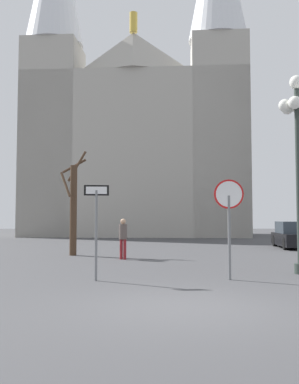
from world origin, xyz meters
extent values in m
plane|color=#424244|center=(0.00, 0.00, 0.00)|extent=(120.00, 120.00, 0.00)
cube|color=#ADA89E|center=(-1.11, 33.80, 7.34)|extent=(21.05, 13.39, 14.68)
pyramid|color=#ADA89E|center=(-1.53, 28.97, 16.43)|extent=(7.19, 2.60, 3.50)
cylinder|color=gold|center=(-1.53, 28.97, 19.08)|extent=(0.70, 0.70, 1.80)
cube|color=#ADA89E|center=(-8.99, 31.07, 8.89)|extent=(5.30, 5.30, 17.79)
cube|color=#ADA89E|center=(6.18, 29.75, 8.89)|extent=(5.30, 5.30, 17.79)
cylinder|color=slate|center=(1.54, 3.46, 1.12)|extent=(0.08, 0.08, 2.24)
cylinder|color=red|center=(1.54, 3.46, 2.28)|extent=(0.79, 0.13, 0.79)
cylinder|color=white|center=(1.54, 3.43, 2.28)|extent=(0.69, 0.09, 0.70)
cylinder|color=slate|center=(-2.00, 3.34, 1.19)|extent=(0.07, 0.07, 2.37)
cube|color=black|center=(-2.00, 3.34, 2.37)|extent=(0.66, 0.08, 0.28)
cube|color=white|center=(-2.00, 3.33, 2.37)|extent=(0.55, 0.05, 0.19)
cylinder|color=#2D3833|center=(3.88, 4.61, 2.76)|extent=(0.16, 0.16, 5.52)
sphere|color=white|center=(3.88, 4.61, 5.74)|extent=(0.43, 0.43, 0.43)
sphere|color=white|center=(4.06, 4.93, 5.03)|extent=(0.38, 0.38, 0.38)
cylinder|color=#2D3833|center=(3.97, 4.77, 5.03)|extent=(0.34, 0.23, 0.05)
sphere|color=white|center=(3.69, 4.93, 5.03)|extent=(0.38, 0.38, 0.38)
cylinder|color=#2D3833|center=(3.78, 4.77, 5.03)|extent=(0.34, 0.23, 0.05)
sphere|color=white|center=(3.51, 4.61, 5.03)|extent=(0.38, 0.38, 0.38)
cylinder|color=#2D3833|center=(3.69, 4.61, 5.03)|extent=(0.05, 0.37, 0.05)
sphere|color=white|center=(3.69, 4.30, 5.03)|extent=(0.38, 0.38, 0.38)
cylinder|color=#2D3833|center=(3.78, 4.46, 5.03)|extent=(0.34, 0.23, 0.05)
cylinder|color=#473323|center=(-3.83, 11.03, 2.00)|extent=(0.31, 0.31, 3.99)
cylinder|color=#473323|center=(-3.90, 11.55, 4.03)|extent=(1.09, 0.25, 0.70)
cylinder|color=#473323|center=(-3.75, 11.43, 4.00)|extent=(0.91, 0.27, 1.40)
cylinder|color=#473323|center=(-4.15, 10.79, 3.13)|extent=(0.63, 0.78, 1.15)
cube|color=black|center=(7.67, 15.41, 0.48)|extent=(2.39, 4.52, 0.66)
cube|color=#333D47|center=(7.70, 15.62, 1.14)|extent=(1.97, 2.61, 0.65)
cylinder|color=black|center=(6.66, 14.05, 0.32)|extent=(0.30, 0.66, 0.64)
cylinder|color=black|center=(7.03, 16.97, 0.32)|extent=(0.30, 0.66, 0.64)
cylinder|color=maroon|center=(-1.61, 9.18, 0.40)|extent=(0.12, 0.12, 0.80)
cylinder|color=maroon|center=(-1.47, 9.11, 0.40)|extent=(0.12, 0.12, 0.80)
cylinder|color=#594C47|center=(-1.54, 9.15, 1.10)|extent=(0.32, 0.32, 0.60)
sphere|color=tan|center=(-1.54, 9.15, 1.51)|extent=(0.22, 0.22, 0.22)
camera|label=1|loc=(-0.81, -7.89, 1.62)|focal=39.75mm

